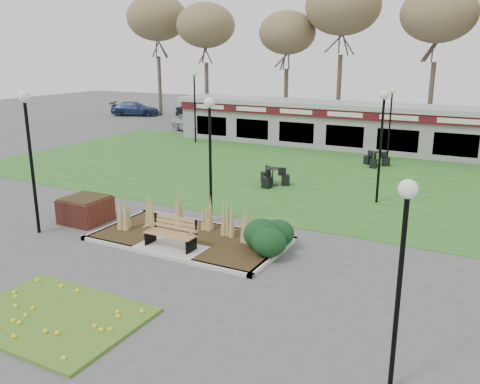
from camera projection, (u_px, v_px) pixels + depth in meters
The scene contains 19 objects.
ground at pixel (168, 252), 15.88m from camera, with size 100.00×100.00×0.00m, color #515154.
lawn at pixel (306, 173), 26.08m from camera, with size 34.00×16.00×0.02m, color #2A6921.
flower_bed at pixel (53, 315), 11.95m from camera, with size 4.20×3.00×0.16m.
planting_bed at pixel (225, 235), 16.35m from camera, with size 6.75×3.40×1.27m.
park_bench at pixel (172, 232), 15.93m from camera, with size 1.70×0.66×0.93m.
brick_planter at pixel (86, 209), 18.60m from camera, with size 1.50×1.50×0.95m.
food_pavilion at pixel (352, 126), 32.45m from camera, with size 24.60×3.40×2.90m.
tree_backdrop at pixel (388, 19), 37.44m from camera, with size 47.24×5.24×10.36m.
lamp_post_near_left at pixel (210, 133), 17.88m from camera, with size 0.38×0.38×4.54m.
lamp_post_near_right at pixel (403, 241), 8.67m from camera, with size 0.33×0.33×4.04m.
lamp_post_mid_left at pixel (28, 131), 16.68m from camera, with size 0.40×0.40×4.86m.
lamp_post_mid_right at pixel (382, 122), 20.19m from camera, with size 0.38×0.38×4.62m.
lamp_post_far_right at pixel (391, 108), 28.16m from camera, with size 0.34×0.34×4.13m.
lamp_post_far_left at pixel (194, 91), 33.91m from camera, with size 0.40×0.40×4.84m.
bistro_set_b at pixel (376, 161), 27.66m from camera, with size 1.46×1.28×0.77m.
bistro_set_c at pixel (273, 179), 23.71m from camera, with size 1.54×1.37×0.82m.
car_silver at pixel (193, 122), 39.35m from camera, with size 1.73×4.30×1.47m, color silver.
car_black at pixel (202, 112), 45.76m from camera, with size 1.67×4.78×1.57m, color black.
car_blue at pixel (135, 109), 49.27m from camera, with size 1.88×4.63×1.34m, color navy.
Camera 1 is at (8.95, -11.99, 6.08)m, focal length 38.00 mm.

